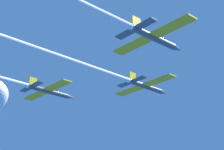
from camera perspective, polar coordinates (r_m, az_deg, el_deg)
jet_lead at (r=88.27m, az=-4.72°, el=1.68°), size 20.57×73.47×3.41m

